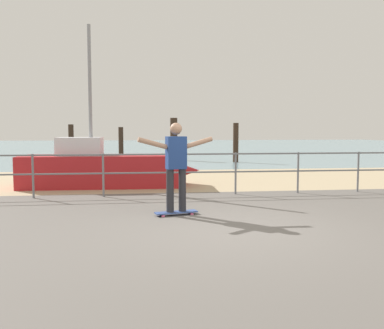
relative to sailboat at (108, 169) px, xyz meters
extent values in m
cube|color=#605B56|center=(2.33, -6.47, -0.52)|extent=(24.00, 10.00, 0.04)
cube|color=tan|center=(2.33, 1.53, -0.52)|extent=(24.00, 6.00, 0.04)
cube|color=#75939E|center=(2.33, 29.53, -0.52)|extent=(72.00, 50.00, 0.04)
cylinder|color=slate|center=(-1.58, -1.87, 0.01)|extent=(0.05, 0.05, 1.05)
cylinder|color=slate|center=(0.02, -1.87, 0.01)|extent=(0.05, 0.05, 1.05)
cylinder|color=slate|center=(1.63, -1.87, 0.01)|extent=(0.05, 0.05, 1.05)
cylinder|color=slate|center=(3.23, -1.87, 0.01)|extent=(0.05, 0.05, 1.05)
cylinder|color=slate|center=(4.83, -1.87, 0.01)|extent=(0.05, 0.05, 1.05)
cylinder|color=slate|center=(6.43, -1.87, 0.01)|extent=(0.05, 0.05, 1.05)
cylinder|color=slate|center=(1.63, -1.87, 0.50)|extent=(12.82, 0.04, 0.04)
cylinder|color=slate|center=(1.63, -1.87, 0.06)|extent=(12.82, 0.04, 0.04)
cube|color=#B21E23|center=(-0.16, 0.00, -0.07)|extent=(4.43, 1.50, 0.90)
cone|color=#B21E23|center=(2.04, -0.05, -0.07)|extent=(1.12, 0.79, 0.77)
cylinder|color=gray|center=(-0.46, 0.01, 2.17)|extent=(0.10, 0.10, 3.58)
cube|color=silver|center=(-0.76, 0.02, 0.63)|extent=(1.22, 0.93, 0.50)
cube|color=#334C8C|center=(1.55, -4.22, -0.45)|extent=(0.82, 0.38, 0.02)
cylinder|color=#E5598C|center=(1.30, -4.37, -0.49)|extent=(0.07, 0.04, 0.06)
cylinder|color=#E5598C|center=(1.26, -4.21, -0.49)|extent=(0.07, 0.04, 0.06)
cylinder|color=#E5598C|center=(1.84, -4.23, -0.49)|extent=(0.07, 0.04, 0.06)
cylinder|color=#E5598C|center=(1.80, -4.08, -0.49)|extent=(0.07, 0.04, 0.06)
cylinder|color=#26262B|center=(1.44, -4.25, -0.03)|extent=(0.14, 0.14, 0.80)
cylinder|color=#26262B|center=(1.67, -4.19, -0.03)|extent=(0.14, 0.14, 0.80)
cube|color=navy|center=(1.55, -4.22, 0.67)|extent=(0.40, 0.28, 0.60)
sphere|color=#9E755B|center=(1.55, -4.22, 1.11)|extent=(0.22, 0.22, 0.22)
cylinder|color=#9E755B|center=(1.12, -4.33, 0.85)|extent=(0.56, 0.22, 0.23)
cylinder|color=#9E755B|center=(1.98, -4.12, 0.85)|extent=(0.56, 0.22, 0.23)
cylinder|color=#332319|center=(-3.14, 13.55, 0.45)|extent=(0.31, 0.31, 1.94)
cylinder|color=#332319|center=(-0.23, 13.63, 0.38)|extent=(0.29, 0.29, 1.79)
cylinder|color=#332319|center=(2.68, 10.11, 0.61)|extent=(0.38, 0.38, 2.25)
cylinder|color=#332319|center=(5.60, 8.25, 0.46)|extent=(0.27, 0.27, 1.96)
camera|label=1|loc=(0.88, -11.87, 1.08)|focal=39.01mm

